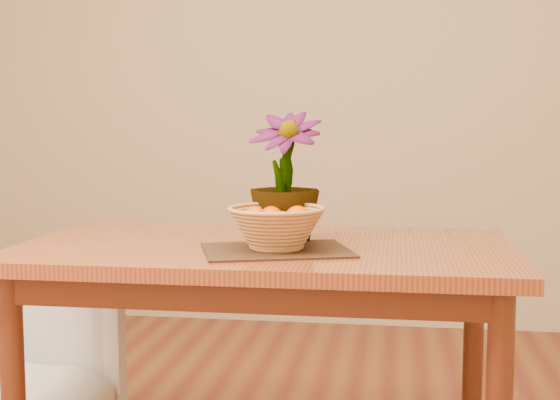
# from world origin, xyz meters

# --- Properties ---
(wall_back) EXTENTS (4.00, 0.02, 2.70)m
(wall_back) POSITION_xyz_m (0.00, 2.25, 1.35)
(wall_back) COLOR beige
(wall_back) RESTS_ON floor
(table) EXTENTS (1.40, 0.80, 0.75)m
(table) POSITION_xyz_m (0.00, 0.30, 0.66)
(table) COLOR brown
(table) RESTS_ON floor
(placemat) EXTENTS (0.46, 0.40, 0.01)m
(placemat) POSITION_xyz_m (0.05, 0.18, 0.75)
(placemat) COLOR #322012
(placemat) RESTS_ON table
(wicker_basket) EXTENTS (0.26, 0.26, 0.11)m
(wicker_basket) POSITION_xyz_m (0.05, 0.18, 0.81)
(wicker_basket) COLOR #B3814A
(wicker_basket) RESTS_ON placemat
(orange_pile) EXTENTS (0.18, 0.17, 0.07)m
(orange_pile) POSITION_xyz_m (0.05, 0.18, 0.83)
(orange_pile) COLOR #F95304
(orange_pile) RESTS_ON wicker_basket
(potted_plant) EXTENTS (0.23, 0.23, 0.38)m
(potted_plant) POSITION_xyz_m (0.05, 0.34, 0.94)
(potted_plant) COLOR #194D16
(potted_plant) RESTS_ON table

